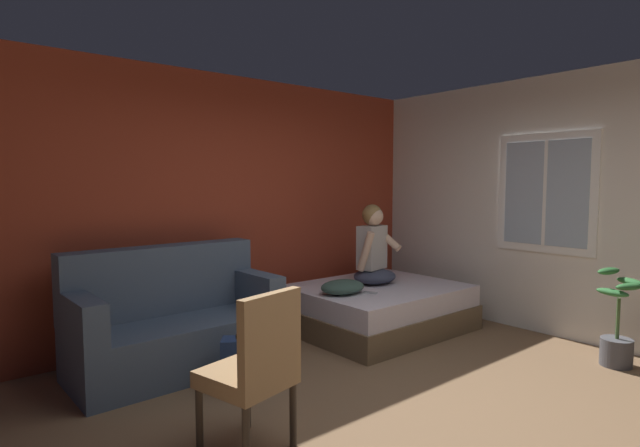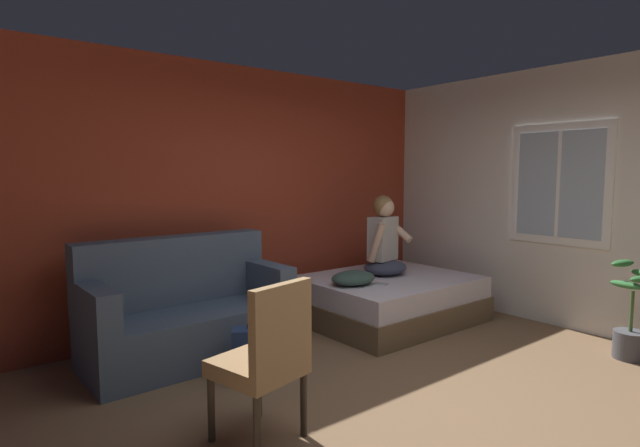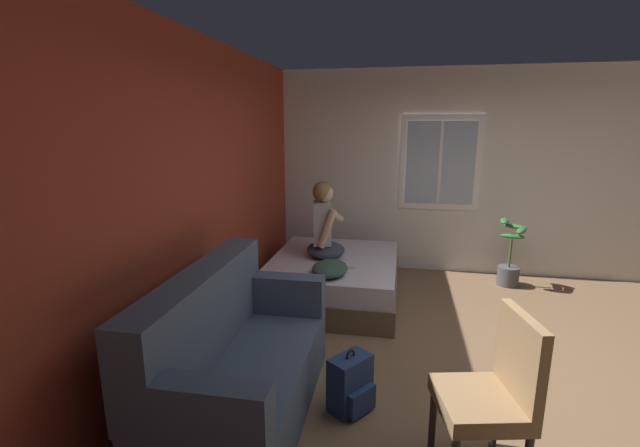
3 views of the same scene
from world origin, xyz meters
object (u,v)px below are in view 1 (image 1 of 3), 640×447
Objects in this scene: bed at (378,308)px; couch at (173,323)px; throw_pillow at (343,287)px; cell_phone at (370,293)px; side_chair at (255,366)px; backpack at (241,365)px; potted_plant at (617,332)px; person_seated at (373,251)px.

couch reaches higher than bed.
cell_phone is at bearing -34.34° from throw_pillow.
bed is 12.29× the size of cell_phone.
cell_phone is at bearing 27.74° from side_chair.
backpack is (0.21, -0.77, -0.20)m from couch.
couch is 11.89× the size of cell_phone.
potted_plant reaches higher than backpack.
backpack is at bearing -12.85° from cell_phone.
backpack is at bearing -74.68° from couch.
throw_pillow is at bearing 34.25° from side_chair.
potted_plant is at bearing -38.99° from couch.
side_chair is 1.00m from backpack.
couch is 1.67m from throw_pillow.
side_chair reaches higher than cell_phone.
potted_plant is (0.81, -2.09, 0.07)m from bed.
bed is at bearing 12.64° from backpack.
side_chair is at bearing -145.75° from throw_pillow.
throw_pillow reaches higher than cell_phone.
side_chair is 3.30m from potted_plant.
person_seated is (0.05, 0.13, 0.60)m from bed.
couch is at bearing 141.01° from potted_plant.
person_seated reaches higher than couch.
bed is at bearing -168.80° from cell_phone.
side_chair is at bearing 6.76° from cell_phone.
cell_phone is (1.85, -0.53, 0.09)m from couch.
backpack is 1.68m from cell_phone.
backpack is 3.23m from potted_plant.
person_seated reaches higher than cell_phone.
throw_pillow is 0.56× the size of potted_plant.
side_chair is 2.14× the size of backpack.
bed is 0.61m from person_seated.
throw_pillow is (1.62, -0.37, 0.16)m from couch.
cell_phone is (1.64, 0.23, 0.29)m from backpack.
side_chair is at bearing -115.84° from backpack.
side_chair is 2.83m from person_seated.
throw_pillow is at bearing -55.31° from cell_phone.
person_seated is at bearing -160.12° from cell_phone.
backpack is (-2.03, -0.57, -0.64)m from person_seated.
potted_plant is (2.78, -1.65, 0.11)m from backpack.
throw_pillow is 2.47m from potted_plant.
side_chair reaches higher than throw_pillow.
backpack is at bearing -164.36° from person_seated.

